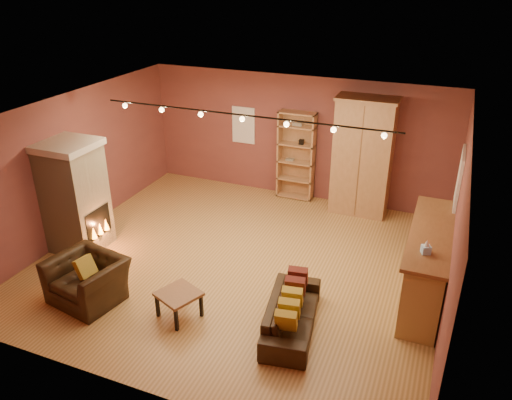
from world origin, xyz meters
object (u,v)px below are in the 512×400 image
at_px(coffee_table, 179,296).
at_px(armchair, 86,273).
at_px(bookcase, 297,155).
at_px(bar_counter, 427,264).
at_px(loveseat, 292,308).
at_px(fireplace, 75,196).
at_px(armoire, 363,157).

bearing_deg(coffee_table, armchair, -174.26).
relative_size(bookcase, bar_counter, 0.80).
distance_m(bookcase, bar_counter, 4.33).
distance_m(bookcase, coffee_table, 4.95).
bearing_deg(loveseat, armchair, 90.42).
xyz_separation_m(bar_counter, loveseat, (-1.75, -1.55, -0.26)).
bearing_deg(fireplace, coffee_table, -22.32).
bearing_deg(bar_counter, armoire, 120.90).
distance_m(bar_counter, coffee_table, 3.96).
bearing_deg(loveseat, fireplace, 71.23).
xyz_separation_m(bookcase, bar_counter, (3.15, -2.94, -0.42)).
bearing_deg(coffee_table, bar_counter, 29.58).
height_order(armchair, coffee_table, armchair).
xyz_separation_m(bookcase, armoire, (1.52, -0.22, 0.24)).
height_order(fireplace, armoire, armoire).
relative_size(fireplace, bookcase, 1.04).
bearing_deg(coffee_table, armoire, 68.90).
relative_size(bar_counter, loveseat, 1.42).
bearing_deg(bookcase, bar_counter, -43.07).
distance_m(bar_counter, loveseat, 2.35).
height_order(bookcase, coffee_table, bookcase).
height_order(fireplace, bar_counter, fireplace).
bearing_deg(bookcase, loveseat, -72.71).
bearing_deg(bar_counter, fireplace, -172.71).
bearing_deg(armchair, fireplace, 143.29).
relative_size(bookcase, loveseat, 1.14).
relative_size(loveseat, coffee_table, 2.39).
xyz_separation_m(fireplace, bar_counter, (6.24, 0.80, -0.44)).
xyz_separation_m(armoire, bar_counter, (1.63, -2.73, -0.66)).
distance_m(armchair, coffee_table, 1.60).
distance_m(fireplace, armoire, 5.81).
distance_m(bookcase, armoire, 1.55).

